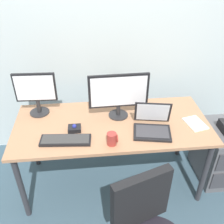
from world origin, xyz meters
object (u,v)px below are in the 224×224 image
at_px(trackball_mouse, 75,128).
at_px(cell_phone, 156,113).
at_px(monitor_side, 36,91).
at_px(file_cabinet, 221,152).
at_px(keyboard, 66,140).
at_px(paper_notepad, 195,123).
at_px(monitor_main, 119,93).
at_px(laptop, 152,125).
at_px(coffee_mug, 112,139).

distance_m(trackball_mouse, cell_phone, 0.78).
distance_m(monitor_side, trackball_mouse, 0.50).
bearing_deg(file_cabinet, keyboard, -172.57).
bearing_deg(paper_notepad, monitor_main, 163.36).
height_order(keyboard, laptop, laptop).
xyz_separation_m(monitor_side, keyboard, (0.26, -0.44, -0.22)).
bearing_deg(file_cabinet, coffee_mug, -166.87).
distance_m(laptop, cell_phone, 0.27).
xyz_separation_m(laptop, trackball_mouse, (-0.66, 0.06, -0.03)).
height_order(coffee_mug, cell_phone, coffee_mug).
bearing_deg(paper_notepad, coffee_mug, -165.90).
relative_size(monitor_main, cell_phone, 3.76).
bearing_deg(coffee_mug, file_cabinet, 13.13).
bearing_deg(monitor_side, paper_notepad, -12.80).
bearing_deg(laptop, trackball_mouse, 174.91).
xyz_separation_m(trackball_mouse, paper_notepad, (1.06, -0.01, -0.02)).
xyz_separation_m(monitor_main, keyboard, (-0.47, -0.32, -0.23)).
height_order(keyboard, cell_phone, keyboard).
bearing_deg(cell_phone, keyboard, -133.06).
bearing_deg(laptop, paper_notepad, 6.35).
bearing_deg(cell_phone, paper_notepad, -8.21).
bearing_deg(laptop, coffee_mug, -157.80).
relative_size(monitor_main, laptop, 1.51).
relative_size(keyboard, trackball_mouse, 3.81).
bearing_deg(monitor_side, cell_phone, -5.93).
distance_m(monitor_side, keyboard, 0.56).
bearing_deg(trackball_mouse, keyboard, -117.31).
xyz_separation_m(monitor_main, paper_notepad, (0.66, -0.20, -0.23)).
bearing_deg(paper_notepad, monitor_side, 167.20).
height_order(monitor_side, cell_phone, monitor_side).
bearing_deg(coffee_mug, trackball_mouse, 145.83).
bearing_deg(cell_phone, coffee_mug, -113.55).
bearing_deg(monitor_main, laptop, -42.96).
height_order(keyboard, coffee_mug, coffee_mug).
xyz_separation_m(file_cabinet, paper_notepad, (-0.39, -0.08, 0.46)).
height_order(file_cabinet, cell_phone, cell_phone).
xyz_separation_m(monitor_main, trackball_mouse, (-0.40, -0.18, -0.22)).
bearing_deg(coffee_mug, laptop, 22.20).
distance_m(file_cabinet, monitor_main, 1.27).
relative_size(keyboard, coffee_mug, 3.99).
distance_m(laptop, paper_notepad, 0.41).
bearing_deg(keyboard, monitor_side, 121.08).
distance_m(trackball_mouse, paper_notepad, 1.06).
height_order(monitor_main, coffee_mug, monitor_main).
height_order(keyboard, trackball_mouse, trackball_mouse).
relative_size(file_cabinet, cell_phone, 4.16).
xyz_separation_m(monitor_side, trackball_mouse, (0.33, -0.30, -0.21)).
relative_size(monitor_side, paper_notepad, 1.97).
distance_m(laptop, coffee_mug, 0.39).
bearing_deg(monitor_side, coffee_mug, -38.62).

